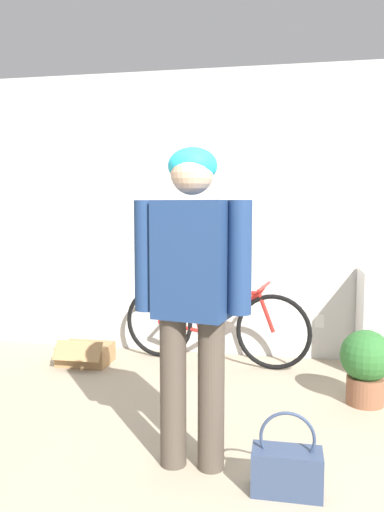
# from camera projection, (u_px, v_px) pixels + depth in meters

# --- Properties ---
(wall_back) EXTENTS (8.00, 0.07, 2.60)m
(wall_back) POSITION_uv_depth(u_px,v_px,m) (259.00, 215.00, 4.51)
(wall_back) COLOR silver
(wall_back) RESTS_ON ground_plane
(person) EXTENTS (0.61, 0.30, 1.67)m
(person) POSITION_uv_depth(u_px,v_px,m) (192.00, 280.00, 2.56)
(person) COLOR #4C4238
(person) RESTS_ON ground_plane
(bicycle) EXTENTS (1.68, 0.46, 0.72)m
(bicycle) POSITION_uv_depth(u_px,v_px,m) (214.00, 324.00, 4.36)
(bicycle) COLOR black
(bicycle) RESTS_ON ground_plane
(handbag) EXTENTS (0.34, 0.17, 0.41)m
(handbag) POSITION_uv_depth(u_px,v_px,m) (287.00, 469.00, 2.40)
(handbag) COLOR #334260
(handbag) RESTS_ON ground_plane
(cardboard_box) EXTENTS (0.44, 0.40, 0.23)m
(cardboard_box) POSITION_uv_depth(u_px,v_px,m) (85.00, 354.00, 4.38)
(cardboard_box) COLOR #A87F51
(cardboard_box) RESTS_ON ground_plane
(potted_plant) EXTENTS (0.36, 0.36, 0.52)m
(potted_plant) POSITION_uv_depth(u_px,v_px,m) (366.00, 363.00, 3.46)
(potted_plant) COLOR brown
(potted_plant) RESTS_ON ground_plane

